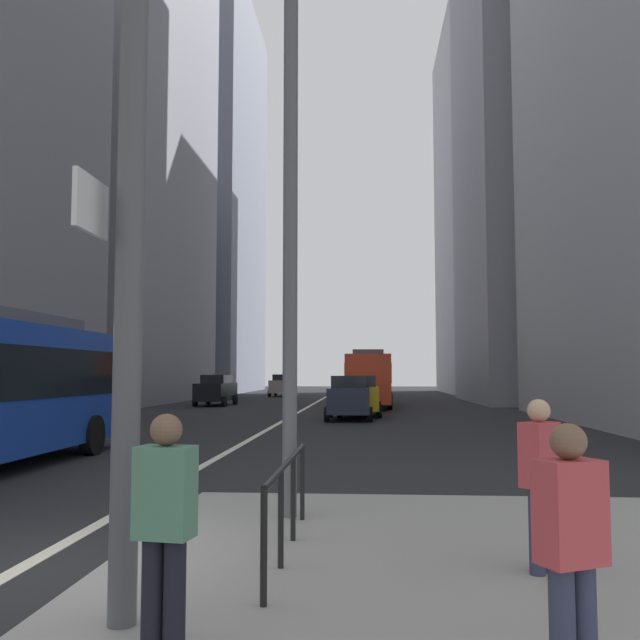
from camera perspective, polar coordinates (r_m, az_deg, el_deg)
The scene contains 18 objects.
ground_plane at distance 27.37m, azimuth -3.75°, elevation -8.72°, with size 160.00×160.00×0.00m, color black.
median_island at distance 6.62m, azimuth 21.42°, elevation -21.54°, with size 9.00×10.00×0.15m, color gray.
lane_centre_line at distance 37.28m, azimuth -1.66°, elevation -7.57°, with size 0.20×80.00×0.01m, color beige.
office_tower_left_mid at distance 55.99m, azimuth -17.37°, elevation 14.52°, with size 12.57×20.56×40.08m, color gray.
office_tower_left_far at distance 80.54m, azimuth -10.42°, elevation 10.08°, with size 13.28×22.09×44.24m, color slate.
office_tower_right_mid at distance 55.88m, azimuth 18.38°, elevation 17.42°, with size 12.15×16.18×45.27m, color gray.
office_tower_right_far at distance 75.30m, azimuth 14.27°, elevation 8.94°, with size 10.67×19.67×38.56m, color #9E9EA3.
city_bus_red_receding at distance 42.82m, azimuth 4.04°, elevation -4.70°, with size 2.75×11.80×3.40m.
city_bus_red_distant at distance 62.24m, azimuth 3.90°, elevation -4.61°, with size 2.87×10.64×3.40m.
car_oncoming_mid at distance 61.81m, azimuth -3.11°, elevation -5.40°, with size 2.18×4.52×1.94m.
car_receding_near at distance 33.31m, azimuth 3.33°, elevation -6.25°, with size 2.05×4.29×1.94m.
car_receding_far at distance 30.69m, azimuth 2.44°, elevation -6.41°, with size 2.04×4.30×1.94m.
car_oncoming_far at distance 44.57m, azimuth -8.61°, elevation -5.74°, with size 2.17×4.49×1.94m.
street_lamp_post at distance 9.88m, azimuth -2.45°, elevation 14.65°, with size 5.50×0.32×8.00m.
pedestrian_railing at distance 7.57m, azimuth -2.71°, elevation -13.62°, with size 0.06×3.40×0.98m.
pedestrian_waiting at distance 7.13m, azimuth 17.78°, elevation -12.21°, with size 0.44×0.44×1.65m.
pedestrian_walking at distance 4.50m, azimuth 20.09°, elevation -17.25°, with size 0.45×0.38×1.61m.
pedestrian_far at distance 4.95m, azimuth -12.74°, elevation -16.04°, with size 0.41×0.29×1.63m.
Camera 1 is at (3.67, -7.05, 2.06)m, focal length 38.63 mm.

